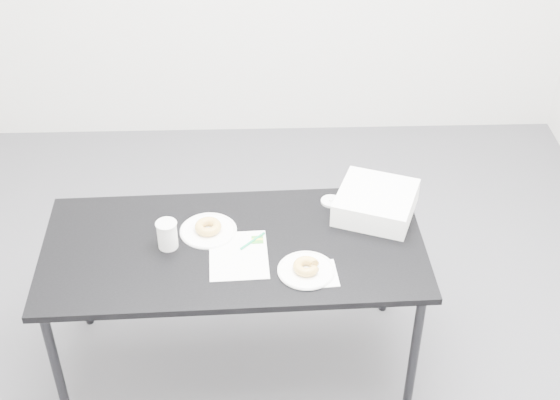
{
  "coord_description": "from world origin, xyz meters",
  "views": [
    {
      "loc": [
        0.02,
        -2.51,
        2.78
      ],
      "look_at": [
        0.1,
        0.02,
        0.88
      ],
      "focal_mm": 50.0,
      "sensor_mm": 36.0,
      "label": 1
    }
  ],
  "objects_px": {
    "table": "(234,255)",
    "plate_far": "(208,231)",
    "scorecard": "(239,255)",
    "donut_near": "(306,266)",
    "pen": "(253,241)",
    "plate_near": "(306,270)",
    "bakery_box": "(376,202)",
    "donut_far": "(208,227)",
    "coffee_cup": "(167,235)"
  },
  "relations": [
    {
      "from": "table",
      "to": "plate_far",
      "type": "xyz_separation_m",
      "value": [
        -0.11,
        0.09,
        0.06
      ]
    },
    {
      "from": "scorecard",
      "to": "plate_far",
      "type": "distance_m",
      "value": 0.2
    },
    {
      "from": "donut_near",
      "to": "plate_far",
      "type": "distance_m",
      "value": 0.48
    },
    {
      "from": "pen",
      "to": "plate_near",
      "type": "relative_size",
      "value": 0.61
    },
    {
      "from": "scorecard",
      "to": "pen",
      "type": "distance_m",
      "value": 0.1
    },
    {
      "from": "plate_near",
      "to": "plate_far",
      "type": "height_order",
      "value": "plate_near"
    },
    {
      "from": "table",
      "to": "plate_far",
      "type": "distance_m",
      "value": 0.15
    },
    {
      "from": "pen",
      "to": "bakery_box",
      "type": "xyz_separation_m",
      "value": [
        0.53,
        0.18,
        0.05
      ]
    },
    {
      "from": "table",
      "to": "donut_far",
      "type": "bearing_deg",
      "value": 137.01
    },
    {
      "from": "plate_far",
      "to": "bakery_box",
      "type": "height_order",
      "value": "bakery_box"
    },
    {
      "from": "table",
      "to": "coffee_cup",
      "type": "relative_size",
      "value": 12.99
    },
    {
      "from": "bakery_box",
      "to": "plate_far",
      "type": "bearing_deg",
      "value": -150.55
    },
    {
      "from": "donut_near",
      "to": "donut_far",
      "type": "distance_m",
      "value": 0.48
    },
    {
      "from": "table",
      "to": "plate_near",
      "type": "xyz_separation_m",
      "value": [
        0.29,
        -0.17,
        0.06
      ]
    },
    {
      "from": "scorecard",
      "to": "plate_far",
      "type": "xyz_separation_m",
      "value": [
        -0.13,
        0.16,
        0.0
      ]
    },
    {
      "from": "plate_near",
      "to": "donut_far",
      "type": "height_order",
      "value": "donut_far"
    },
    {
      "from": "bakery_box",
      "to": "table",
      "type": "bearing_deg",
      "value": -140.88
    },
    {
      "from": "table",
      "to": "plate_near",
      "type": "bearing_deg",
      "value": -32.18
    },
    {
      "from": "donut_near",
      "to": "bakery_box",
      "type": "height_order",
      "value": "bakery_box"
    },
    {
      "from": "donut_near",
      "to": "table",
      "type": "bearing_deg",
      "value": 149.57
    },
    {
      "from": "pen",
      "to": "donut_near",
      "type": "bearing_deg",
      "value": -87.2
    },
    {
      "from": "pen",
      "to": "bakery_box",
      "type": "height_order",
      "value": "bakery_box"
    },
    {
      "from": "plate_near",
      "to": "coffee_cup",
      "type": "distance_m",
      "value": 0.58
    },
    {
      "from": "pen",
      "to": "donut_far",
      "type": "bearing_deg",
      "value": 111.77
    },
    {
      "from": "donut_near",
      "to": "donut_far",
      "type": "relative_size",
      "value": 0.96
    },
    {
      "from": "donut_near",
      "to": "bakery_box",
      "type": "distance_m",
      "value": 0.49
    },
    {
      "from": "table",
      "to": "pen",
      "type": "relative_size",
      "value": 11.49
    },
    {
      "from": "pen",
      "to": "plate_far",
      "type": "bearing_deg",
      "value": 111.77
    },
    {
      "from": "pen",
      "to": "plate_far",
      "type": "height_order",
      "value": "pen"
    },
    {
      "from": "scorecard",
      "to": "donut_near",
      "type": "bearing_deg",
      "value": -23.98
    },
    {
      "from": "scorecard",
      "to": "coffee_cup",
      "type": "height_order",
      "value": "coffee_cup"
    },
    {
      "from": "donut_far",
      "to": "plate_far",
      "type": "bearing_deg",
      "value": 90.0
    },
    {
      "from": "scorecard",
      "to": "pen",
      "type": "xyz_separation_m",
      "value": [
        0.06,
        0.08,
        0.01
      ]
    },
    {
      "from": "table",
      "to": "bakery_box",
      "type": "bearing_deg",
      "value": 16.48
    },
    {
      "from": "donut_far",
      "to": "bakery_box",
      "type": "distance_m",
      "value": 0.72
    },
    {
      "from": "table",
      "to": "scorecard",
      "type": "height_order",
      "value": "scorecard"
    },
    {
      "from": "plate_near",
      "to": "plate_far",
      "type": "xyz_separation_m",
      "value": [
        -0.4,
        0.26,
        -0.0
      ]
    },
    {
      "from": "pen",
      "to": "plate_near",
      "type": "bearing_deg",
      "value": -87.2
    },
    {
      "from": "table",
      "to": "pen",
      "type": "bearing_deg",
      "value": 9.73
    },
    {
      "from": "scorecard",
      "to": "bakery_box",
      "type": "xyz_separation_m",
      "value": [
        0.59,
        0.27,
        0.05
      ]
    },
    {
      "from": "donut_near",
      "to": "coffee_cup",
      "type": "xyz_separation_m",
      "value": [
        -0.56,
        0.17,
        0.03
      ]
    },
    {
      "from": "plate_near",
      "to": "pen",
      "type": "bearing_deg",
      "value": 138.48
    },
    {
      "from": "scorecard",
      "to": "donut_near",
      "type": "relative_size",
      "value": 2.79
    },
    {
      "from": "plate_far",
      "to": "donut_near",
      "type": "bearing_deg",
      "value": -33.63
    },
    {
      "from": "plate_near",
      "to": "bakery_box",
      "type": "xyz_separation_m",
      "value": [
        0.32,
        0.37,
        0.05
      ]
    },
    {
      "from": "plate_far",
      "to": "table",
      "type": "bearing_deg",
      "value": -41.24
    },
    {
      "from": "scorecard",
      "to": "plate_far",
      "type": "bearing_deg",
      "value": 126.18
    },
    {
      "from": "donut_far",
      "to": "coffee_cup",
      "type": "height_order",
      "value": "coffee_cup"
    },
    {
      "from": "scorecard",
      "to": "pen",
      "type": "relative_size",
      "value": 2.15
    },
    {
      "from": "plate_near",
      "to": "donut_far",
      "type": "relative_size",
      "value": 2.04
    }
  ]
}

